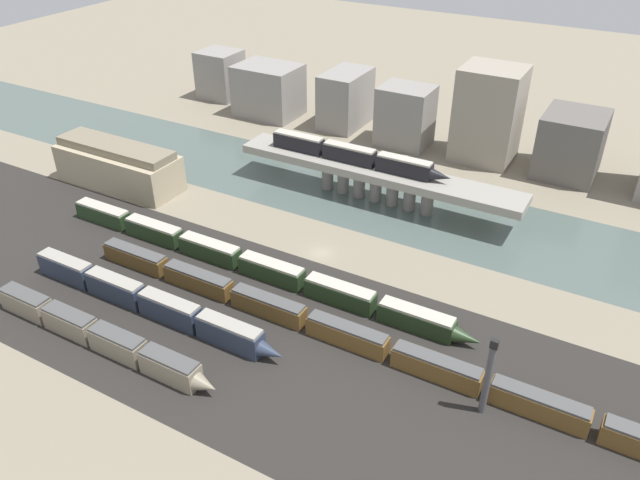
# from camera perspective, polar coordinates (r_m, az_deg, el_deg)

# --- Properties ---
(ground_plane) EXTENTS (400.00, 400.00, 0.00)m
(ground_plane) POSITION_cam_1_polar(r_m,az_deg,el_deg) (114.44, 0.08, -1.20)
(ground_plane) COLOR gray
(railbed_yard) EXTENTS (280.00, 42.00, 0.01)m
(railbed_yard) POSITION_cam_1_polar(r_m,az_deg,el_deg) (98.35, -6.86, -7.90)
(railbed_yard) COLOR #282623
(railbed_yard) RESTS_ON ground
(river_water) EXTENTS (320.00, 26.75, 0.01)m
(river_water) POSITION_cam_1_polar(r_m,az_deg,el_deg) (132.41, 5.05, 3.66)
(river_water) COLOR #4C5B56
(river_water) RESTS_ON ground
(bridge) EXTENTS (61.45, 8.22, 7.51)m
(bridge) POSITION_cam_1_polar(r_m,az_deg,el_deg) (129.75, 5.17, 5.91)
(bridge) COLOR gray
(bridge) RESTS_ON ground
(train_on_bridge) EXTENTS (40.10, 2.64, 3.49)m
(train_on_bridge) POSITION_cam_1_polar(r_m,az_deg,el_deg) (130.18, 3.24, 7.74)
(train_on_bridge) COLOR black
(train_on_bridge) RESTS_ON bridge
(train_yard_near) EXTENTS (42.01, 2.89, 3.87)m
(train_yard_near) POSITION_cam_1_polar(r_m,az_deg,el_deg) (98.82, -19.56, -8.24)
(train_yard_near) COLOR gray
(train_yard_near) RESTS_ON ground
(train_yard_mid) EXTENTS (49.23, 2.72, 4.18)m
(train_yard_mid) POSITION_cam_1_polar(r_m,az_deg,el_deg) (103.11, -15.49, -5.41)
(train_yard_mid) COLOR #2D384C
(train_yard_mid) RESTS_ON ground
(train_yard_far) EXTENTS (101.56, 2.60, 3.42)m
(train_yard_far) POSITION_cam_1_polar(r_m,az_deg,el_deg) (93.27, 3.35, -8.96)
(train_yard_far) COLOR brown
(train_yard_far) RESTS_ON ground
(train_yard_outer) EXTENTS (82.52, 2.83, 3.52)m
(train_yard_outer) POSITION_cam_1_polar(r_m,az_deg,el_deg) (109.49, -6.67, -2.07)
(train_yard_outer) COLOR #23381E
(train_yard_outer) RESTS_ON ground
(warehouse_building) EXTENTS (28.75, 10.10, 9.58)m
(warehouse_building) POSITION_cam_1_polar(r_m,az_deg,el_deg) (143.34, -17.93, 6.51)
(warehouse_building) COLOR tan
(warehouse_building) RESTS_ON ground
(signal_tower) EXTENTS (1.00, 0.94, 12.25)m
(signal_tower) POSITION_cam_1_polar(r_m,az_deg,el_deg) (83.78, 15.09, -12.06)
(signal_tower) COLOR #4C4C51
(signal_tower) RESTS_ON ground
(city_block_far_left) EXTENTS (11.27, 10.52, 13.57)m
(city_block_far_left) POSITION_cam_1_polar(r_m,az_deg,el_deg) (191.38, -9.09, 14.72)
(city_block_far_left) COLOR gray
(city_block_far_left) RESTS_ON ground
(city_block_left) EXTENTS (16.79, 12.85, 13.76)m
(city_block_left) POSITION_cam_1_polar(r_m,az_deg,el_deg) (175.86, -4.73, 13.48)
(city_block_left) COLOR gray
(city_block_left) RESTS_ON ground
(city_block_center) EXTENTS (9.57, 15.53, 14.44)m
(city_block_center) POSITION_cam_1_polar(r_m,az_deg,el_deg) (167.86, 2.36, 12.76)
(city_block_center) COLOR gray
(city_block_center) RESTS_ON ground
(city_block_right) EXTENTS (12.55, 10.24, 14.66)m
(city_block_right) POSITION_cam_1_polar(r_m,az_deg,el_deg) (157.15, 7.80, 11.15)
(city_block_right) COLOR gray
(city_block_right) RESTS_ON ground
(city_block_far_right) EXTENTS (13.90, 12.59, 21.90)m
(city_block_far_right) POSITION_cam_1_polar(r_m,az_deg,el_deg) (151.78, 15.14, 11.03)
(city_block_far_right) COLOR gray
(city_block_far_right) RESTS_ON ground
(city_block_tall) EXTENTS (13.13, 15.06, 14.18)m
(city_block_tall) POSITION_cam_1_polar(r_m,az_deg,el_deg) (151.19, 21.95, 8.12)
(city_block_tall) COLOR #605B56
(city_block_tall) RESTS_ON ground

